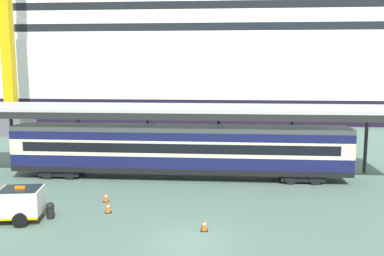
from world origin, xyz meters
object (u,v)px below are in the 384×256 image
Objects in this scene: cruise_ship at (214,41)px; traffic_cone_mid at (106,197)px; train_carriage at (179,149)px; service_truck at (4,204)px; traffic_cone_far at (204,225)px; quay_bollard at (50,210)px; traffic_cone_near at (108,207)px.

cruise_ship reaches higher than traffic_cone_mid.
train_carriage is 13.38m from service_truck.
traffic_cone_mid is (-4.08, -6.16, -1.98)m from train_carriage.
traffic_cone_mid is 7.87m from traffic_cone_far.
train_carriage is at bearing 103.34° from traffic_cone_far.
cruise_ship is at bearing 81.82° from quay_bollard.
traffic_cone_mid is (-0.71, 2.00, -0.02)m from traffic_cone_near.
traffic_cone_near is 1.04× the size of traffic_cone_far.
service_truck reaches higher than traffic_cone_near.
traffic_cone_near is 0.75× the size of quay_bollard.
traffic_cone_near is (5.42, 1.84, -0.64)m from service_truck.
train_carriage is 35.85× the size of traffic_cone_near.
traffic_cone_far is at bearing -7.30° from quay_bollard.
train_carriage is 26.82× the size of quay_bollard.
traffic_cone_mid is 0.70× the size of quay_bollard.
train_carriage is 37.30× the size of traffic_cone_far.
train_carriage reaches higher than traffic_cone_mid.
train_carriage is 11.49m from quay_bollard.
quay_bollard is at bearing -124.42° from train_carriage.
traffic_cone_near is at bearing 158.27° from traffic_cone_far.
service_truck is 2.50m from quay_bollard.
traffic_cone_far is (5.86, -2.33, -0.01)m from traffic_cone_near.
train_carriage is 9.05m from traffic_cone_near.
cruise_ship is at bearing 79.50° from service_truck.
quay_bollard reaches higher than traffic_cone_near.
service_truck is (-8.78, -10.01, -1.33)m from train_carriage.
quay_bollard is at bearing -98.18° from cruise_ship.
cruise_ship is 56.03m from quay_bollard.
traffic_cone_mid is 0.98× the size of traffic_cone_far.
traffic_cone_near is at bearing 18.78° from service_truck.
service_truck is 5.76m from traffic_cone_near.
quay_bollard is at bearing -158.59° from traffic_cone_near.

